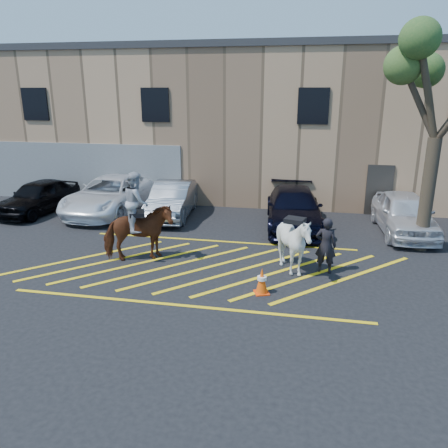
% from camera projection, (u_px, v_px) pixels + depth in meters
% --- Properties ---
extents(ground, '(90.00, 90.00, 0.00)m').
position_uv_depth(ground, '(208.00, 264.00, 13.75)').
color(ground, black).
rests_on(ground, ground).
extents(car_black_suv, '(2.25, 4.47, 1.46)m').
position_uv_depth(car_black_suv, '(39.00, 196.00, 19.34)').
color(car_black_suv, black).
rests_on(car_black_suv, ground).
extents(car_white_pickup, '(2.92, 5.81, 1.58)m').
position_uv_depth(car_white_pickup, '(111.00, 195.00, 19.39)').
color(car_white_pickup, white).
rests_on(car_white_pickup, ground).
extents(car_silver_sedan, '(1.94, 4.60, 1.48)m').
position_uv_depth(car_silver_sedan, '(172.00, 200.00, 18.75)').
color(car_silver_sedan, gray).
rests_on(car_silver_sedan, ground).
extents(car_blue_suv, '(2.61, 5.37, 1.50)m').
position_uv_depth(car_blue_suv, '(294.00, 208.00, 17.34)').
color(car_blue_suv, black).
rests_on(car_blue_suv, ground).
extents(car_white_suv, '(2.09, 4.66, 1.56)m').
position_uv_depth(car_white_suv, '(404.00, 213.00, 16.53)').
color(car_white_suv, white).
rests_on(car_white_suv, ground).
extents(handler, '(0.66, 0.47, 1.70)m').
position_uv_depth(handler, '(326.00, 245.00, 12.93)').
color(handler, black).
rests_on(handler, ground).
extents(warehouse, '(32.42, 10.20, 7.30)m').
position_uv_depth(warehouse, '(256.00, 120.00, 23.92)').
color(warehouse, tan).
rests_on(warehouse, ground).
extents(hatching_zone, '(12.60, 5.12, 0.01)m').
position_uv_depth(hatching_zone, '(206.00, 268.00, 13.47)').
color(hatching_zone, yellow).
rests_on(hatching_zone, ground).
extents(mounted_bay, '(2.39, 1.76, 2.88)m').
position_uv_depth(mounted_bay, '(138.00, 226.00, 13.76)').
color(mounted_bay, brown).
rests_on(mounted_bay, ground).
extents(saddled_white, '(1.89, 2.02, 1.84)m').
position_uv_depth(saddled_white, '(294.00, 244.00, 12.87)').
color(saddled_white, silver).
rests_on(saddled_white, ground).
extents(traffic_cone, '(0.49, 0.49, 0.73)m').
position_uv_depth(traffic_cone, '(262.00, 281.00, 11.71)').
color(traffic_cone, '#FE3F0A').
rests_on(traffic_cone, ground).
extents(tree, '(3.99, 4.37, 7.31)m').
position_uv_depth(tree, '(444.00, 75.00, 13.39)').
color(tree, '#413527').
rests_on(tree, ground).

